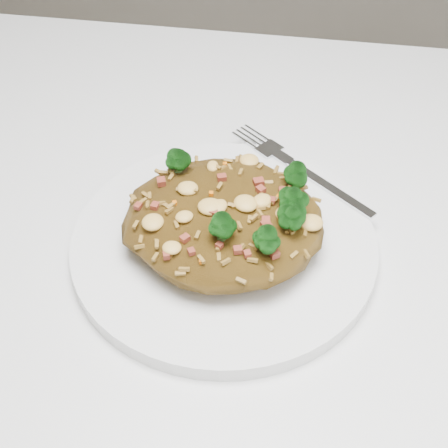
{
  "coord_description": "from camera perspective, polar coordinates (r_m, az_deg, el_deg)",
  "views": [
    {
      "loc": [
        0.09,
        -0.3,
        1.12
      ],
      "look_at": [
        0.04,
        0.04,
        0.78
      ],
      "focal_mm": 50.0,
      "sensor_mm": 36.0,
      "label": 1
    }
  ],
  "objects": [
    {
      "name": "plate",
      "position": [
        0.5,
        0.0,
        -1.77
      ],
      "size": [
        0.24,
        0.24,
        0.01
      ],
      "primitive_type": "cylinder",
      "color": "white",
      "rests_on": "dining_table"
    },
    {
      "name": "fried_rice",
      "position": [
        0.48,
        0.16,
        1.03
      ],
      "size": [
        0.16,
        0.14,
        0.06
      ],
      "color": "brown",
      "rests_on": "plate"
    },
    {
      "name": "dining_table",
      "position": [
        0.56,
        -4.65,
        -11.31
      ],
      "size": [
        1.2,
        0.8,
        0.75
      ],
      "color": "silver",
      "rests_on": "ground"
    },
    {
      "name": "fork",
      "position": [
        0.56,
        7.66,
        4.58
      ],
      "size": [
        0.14,
        0.11,
        0.0
      ],
      "rotation": [
        0.0,
        0.0,
        -0.67
      ],
      "color": "silver",
      "rests_on": "plate"
    }
  ]
}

